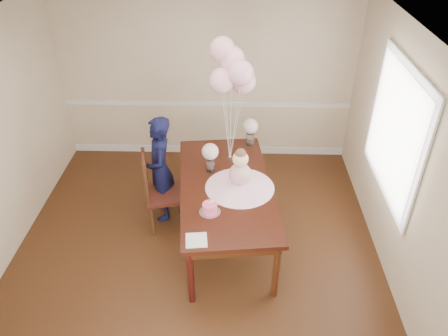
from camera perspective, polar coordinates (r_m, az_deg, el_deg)
floor at (r=5.45m, az=-3.74°, el=-11.93°), size 4.50×5.00×0.00m
ceiling at (r=3.98m, az=-5.21°, el=16.21°), size 4.50×5.00×0.02m
wall_back at (r=6.79m, az=-2.35°, el=11.82°), size 4.50×0.02×2.70m
wall_right at (r=4.89m, az=22.86°, el=-0.52°), size 0.02×5.00×2.70m
chair_rail_trim at (r=6.96m, az=-2.27°, el=8.36°), size 4.50×0.02×0.07m
baseboard_trim at (r=7.36m, az=-2.12°, el=2.46°), size 4.50×0.02×0.12m
window_frame at (r=5.19m, az=21.49°, el=4.43°), size 0.02×1.66×1.56m
window_blinds at (r=5.18m, az=21.30°, el=4.44°), size 0.01×1.50×1.40m
dining_table_top at (r=5.25m, az=0.22°, el=-2.51°), size 1.33×2.28×0.05m
table_apron at (r=5.30m, az=0.22°, el=-3.21°), size 1.21×2.16×0.11m
table_leg_fl at (r=4.77m, az=-4.35°, el=-13.91°), size 0.08×0.08×0.76m
table_leg_fr at (r=4.84m, az=6.81°, el=-13.18°), size 0.08×0.08×0.76m
table_leg_bl at (r=6.28m, az=-4.72°, el=-0.29°), size 0.08×0.08×0.76m
table_leg_br at (r=6.34m, az=3.54°, el=0.10°), size 0.08×0.08×0.76m
baby_skirt at (r=5.17m, az=2.08°, el=-2.05°), size 0.91×0.91×0.11m
baby_torso at (r=5.09m, az=2.11°, el=-0.76°), size 0.26×0.26×0.26m
baby_head at (r=4.97m, az=2.16°, el=1.19°), size 0.18×0.18×0.18m
baby_hair at (r=4.94m, az=2.18°, el=1.83°), size 0.13×0.13×0.13m
cake_platter at (r=4.83m, az=-1.85°, el=-5.77°), size 0.26×0.26×0.01m
birthday_cake at (r=4.79m, az=-1.86°, el=-5.23°), size 0.18×0.18×0.11m
cake_flower_a at (r=4.75m, az=-1.88°, el=-4.57°), size 0.03×0.03×0.03m
cake_flower_b at (r=4.77m, az=-1.50°, el=-4.39°), size 0.03×0.03×0.03m
rose_vase_near at (r=5.44m, az=-1.78°, el=0.41°), size 0.12×0.12×0.17m
roses_near at (r=5.33m, az=-1.82°, el=2.16°), size 0.21×0.21×0.21m
rose_vase_far at (r=5.99m, az=3.40°, el=3.82°), size 0.12×0.12×0.17m
roses_far at (r=5.90m, az=3.46°, el=5.46°), size 0.21×0.21×0.21m
napkin at (r=4.50m, az=-3.63°, el=-9.39°), size 0.24×0.24×0.01m
balloon_weight at (r=5.72m, az=0.79°, el=1.40°), size 0.05×0.05×0.02m
balloon_a at (r=5.21m, az=-0.33°, el=11.35°), size 0.30×0.30×0.30m
balloon_b at (r=5.14m, az=2.18°, el=12.31°), size 0.30×0.30×0.30m
balloon_c at (r=5.25m, az=1.03°, el=14.04°), size 0.30×0.30×0.30m
balloon_d at (r=5.22m, az=-0.21°, el=15.21°), size 0.30×0.30×0.30m
balloon_e at (r=5.34m, az=2.56°, el=11.25°), size 0.30×0.30×0.30m
balloon_ribbon_a at (r=5.49m, az=0.26°, el=5.39°), size 0.10×0.02×0.91m
balloon_ribbon_b at (r=5.45m, az=1.43°, el=5.80°), size 0.12×0.05×1.01m
balloon_ribbon_c at (r=5.49m, az=0.89°, el=6.69°), size 0.01×0.10×1.13m
balloon_ribbon_d at (r=5.47m, az=0.32°, el=7.22°), size 0.10×0.10×1.23m
balloon_ribbon_e at (r=5.55m, az=1.62°, el=5.41°), size 0.14×0.10×0.84m
dining_chair_seat at (r=5.68m, az=-7.75°, el=-3.41°), size 0.57×0.57×0.05m
chair_leg_fl at (r=5.69m, az=-9.35°, el=-6.82°), size 0.05×0.05×0.46m
chair_leg_fr at (r=5.70m, az=-5.45°, el=-6.39°), size 0.05×0.05×0.46m
chair_leg_bl at (r=5.99m, az=-9.56°, el=-4.43°), size 0.05×0.05×0.46m
chair_leg_br at (r=6.00m, az=-5.87°, el=-4.03°), size 0.05×0.05×0.46m
chair_back_post_l at (r=5.34m, az=-10.13°, el=-2.24°), size 0.05×0.05×0.60m
chair_back_post_r at (r=5.66m, az=-10.31°, el=0.04°), size 0.05×0.05×0.60m
chair_slat_low at (r=5.57m, az=-10.09°, el=-2.16°), size 0.13×0.43×0.05m
chair_slat_mid at (r=5.48m, az=-10.27°, el=-0.70°), size 0.13×0.43×0.05m
chair_slat_top at (r=5.38m, az=-10.45°, el=0.81°), size 0.13×0.43×0.05m
woman at (r=5.70m, az=-8.31°, el=-0.20°), size 0.46×0.60×1.48m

